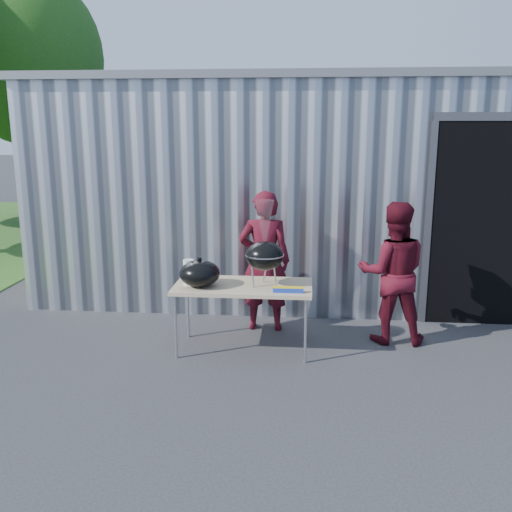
# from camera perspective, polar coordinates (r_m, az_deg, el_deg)

# --- Properties ---
(ground) EXTENTS (80.00, 80.00, 0.00)m
(ground) POSITION_cam_1_polar(r_m,az_deg,el_deg) (5.95, -0.88, -11.37)
(ground) COLOR #2D2D30
(building) EXTENTS (8.20, 6.20, 3.10)m
(building) POSITION_cam_1_polar(r_m,az_deg,el_deg) (10.03, 7.20, 7.67)
(building) COLOR silver
(building) RESTS_ON ground
(tree_far) EXTENTS (3.76, 3.76, 6.22)m
(tree_far) POSITION_cam_1_polar(r_m,az_deg,el_deg) (16.12, -21.93, 17.81)
(tree_far) COLOR #442D19
(tree_far) RESTS_ON ground
(folding_table) EXTENTS (1.50, 0.75, 0.75)m
(folding_table) POSITION_cam_1_polar(r_m,az_deg,el_deg) (6.25, -1.29, -3.24)
(folding_table) COLOR tan
(folding_table) RESTS_ON ground
(kettle_grill) EXTENTS (0.42, 0.42, 0.93)m
(kettle_grill) POSITION_cam_1_polar(r_m,az_deg,el_deg) (6.10, 0.86, 0.85)
(kettle_grill) COLOR black
(kettle_grill) RESTS_ON folding_table
(grill_lid) EXTENTS (0.44, 0.44, 0.32)m
(grill_lid) POSITION_cam_1_polar(r_m,az_deg,el_deg) (6.17, -5.65, -1.74)
(grill_lid) COLOR black
(grill_lid) RESTS_ON folding_table
(paper_towels) EXTENTS (0.12, 0.12, 0.28)m
(paper_towels) POSITION_cam_1_polar(r_m,az_deg,el_deg) (6.24, -6.73, -1.62)
(paper_towels) COLOR white
(paper_towels) RESTS_ON folding_table
(white_tub) EXTENTS (0.20, 0.15, 0.10)m
(white_tub) POSITION_cam_1_polar(r_m,az_deg,el_deg) (6.50, -5.92, -1.84)
(white_tub) COLOR white
(white_tub) RESTS_ON folding_table
(foil_box) EXTENTS (0.32, 0.06, 0.06)m
(foil_box) POSITION_cam_1_polar(r_m,az_deg,el_deg) (5.95, 3.24, -3.38)
(foil_box) COLOR #1936A4
(foil_box) RESTS_ON folding_table
(person_cook) EXTENTS (0.63, 0.42, 1.71)m
(person_cook) POSITION_cam_1_polar(r_m,az_deg,el_deg) (6.85, 0.86, -0.52)
(person_cook) COLOR #4D0D19
(person_cook) RESTS_ON ground
(person_bystander) EXTENTS (0.80, 0.63, 1.63)m
(person_bystander) POSITION_cam_1_polar(r_m,az_deg,el_deg) (6.66, 13.52, -1.65)
(person_bystander) COLOR #4D0D19
(person_bystander) RESTS_ON ground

